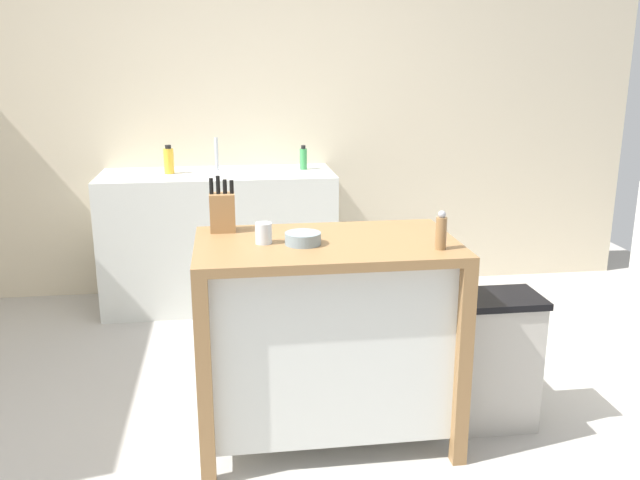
# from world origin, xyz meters

# --- Properties ---
(ground_plane) EXTENTS (6.47, 6.47, 0.00)m
(ground_plane) POSITION_xyz_m (0.00, 0.00, 0.00)
(ground_plane) COLOR #ADA8A0
(ground_plane) RESTS_ON ground
(wall_back) EXTENTS (5.47, 0.10, 2.60)m
(wall_back) POSITION_xyz_m (0.00, 2.15, 1.30)
(wall_back) COLOR beige
(wall_back) RESTS_ON ground
(kitchen_island) EXTENTS (1.10, 0.65, 0.91)m
(kitchen_island) POSITION_xyz_m (0.15, 0.01, 0.51)
(kitchen_island) COLOR olive
(kitchen_island) RESTS_ON ground
(knife_block) EXTENTS (0.11, 0.09, 0.25)m
(knife_block) POSITION_xyz_m (-0.28, 0.24, 1.00)
(knife_block) COLOR #9E7042
(knife_block) RESTS_ON kitchen_island
(bowl_ceramic_small) EXTENTS (0.15, 0.15, 0.05)m
(bowl_ceramic_small) POSITION_xyz_m (0.05, -0.02, 0.94)
(bowl_ceramic_small) COLOR gray
(bowl_ceramic_small) RESTS_ON kitchen_island
(drinking_cup) EXTENTS (0.07, 0.07, 0.09)m
(drinking_cup) POSITION_xyz_m (-0.11, 0.01, 0.96)
(drinking_cup) COLOR silver
(drinking_cup) RESTS_ON kitchen_island
(pepper_grinder) EXTENTS (0.04, 0.04, 0.16)m
(pepper_grinder) POSITION_xyz_m (0.59, -0.17, 0.99)
(pepper_grinder) COLOR olive
(pepper_grinder) RESTS_ON kitchen_island
(trash_bin) EXTENTS (0.36, 0.28, 0.63)m
(trash_bin) POSITION_xyz_m (0.94, 0.01, 0.32)
(trash_bin) COLOR #B7B2A8
(trash_bin) RESTS_ON ground
(sink_counter) EXTENTS (1.54, 0.60, 0.91)m
(sink_counter) POSITION_xyz_m (-0.32, 1.80, 0.46)
(sink_counter) COLOR silver
(sink_counter) RESTS_ON ground
(sink_faucet) EXTENTS (0.02, 0.02, 0.22)m
(sink_faucet) POSITION_xyz_m (-0.32, 1.94, 1.02)
(sink_faucet) COLOR #B7BCC1
(sink_faucet) RESTS_ON sink_counter
(bottle_hand_soap) EXTENTS (0.07, 0.07, 0.19)m
(bottle_hand_soap) POSITION_xyz_m (-0.63, 1.82, 1.00)
(bottle_hand_soap) COLOR yellow
(bottle_hand_soap) RESTS_ON sink_counter
(bottle_dish_soap) EXTENTS (0.05, 0.05, 0.16)m
(bottle_dish_soap) POSITION_xyz_m (0.27, 1.87, 0.99)
(bottle_dish_soap) COLOR green
(bottle_dish_soap) RESTS_ON sink_counter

